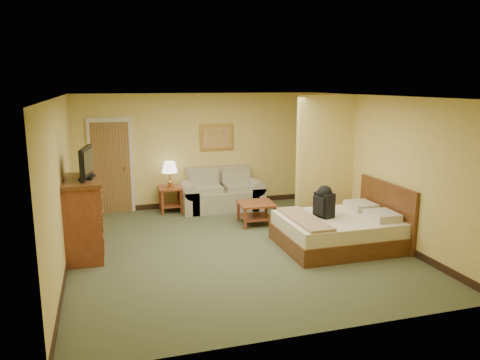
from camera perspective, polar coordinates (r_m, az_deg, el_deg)
name	(u,v)px	position (r m, az deg, el deg)	size (l,w,h in m)	color
floor	(235,248)	(8.23, -0.65, -8.27)	(6.00, 6.00, 0.00)	#495034
ceiling	(234,97)	(7.74, -0.70, 10.14)	(6.00, 6.00, 0.00)	white
back_wall	(199,151)	(10.76, -5.06, 3.58)	(5.50, 0.02, 2.60)	#DABE5D
left_wall	(61,185)	(7.62, -20.99, -0.52)	(0.02, 6.00, 2.60)	#DABE5D
right_wall	(377,167)	(9.02, 16.39, 1.58)	(0.02, 6.00, 2.60)	#DABE5D
partition	(325,160)	(9.51, 10.33, 2.37)	(1.20, 0.15, 2.60)	#DABE5D
door	(111,167)	(10.56, -15.42, 1.58)	(0.94, 0.16, 2.10)	beige
baseboard	(200,203)	(10.99, -4.94, -2.84)	(5.50, 0.02, 0.12)	black
loveseat	(222,196)	(10.63, -2.26, -1.96)	(1.84, 0.85, 0.93)	tan
side_table	(170,196)	(10.47, -8.48, -1.90)	(0.51, 0.51, 0.56)	maroon
table_lamp	(170,168)	(10.34, -8.58, 1.48)	(0.35, 0.35, 0.57)	#B37E42
coffee_table	(256,209)	(9.48, 1.98, -3.52)	(0.74, 0.74, 0.45)	maroon
wall_picture	(217,137)	(10.79, -2.84, 5.24)	(0.79, 0.04, 0.62)	#B78E3F
dresser	(83,217)	(8.08, -18.54, -4.34)	(0.64, 1.23, 1.31)	maroon
tv	(86,164)	(7.89, -18.23, 1.90)	(0.26, 0.82, 0.50)	black
bed	(341,230)	(8.42, 12.22, -5.93)	(1.98, 1.68, 1.09)	#522913
backpack	(324,200)	(8.21, 10.25, -2.47)	(0.30, 0.37, 0.56)	black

